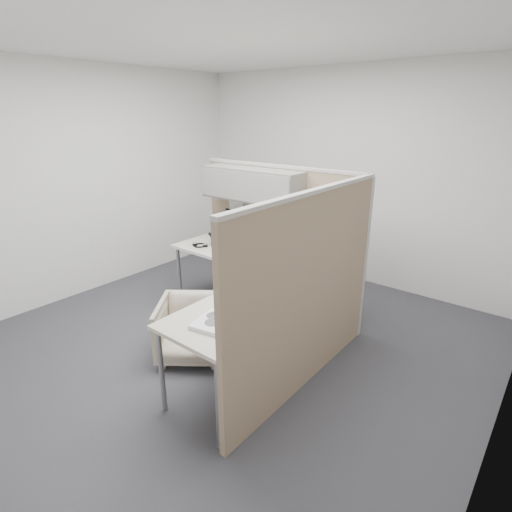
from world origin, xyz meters
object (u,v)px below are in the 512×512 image
Objects in this scene: office_chair at (191,326)px; keyboard at (266,267)px; monitor_left at (287,231)px; desk at (250,276)px.

keyboard is at bearing 29.59° from office_chair.
office_chair is 1.34m from monitor_left.
desk is at bearing 27.76° from office_chair.
desk is 4.21× the size of keyboard.
keyboard is at bearing 72.68° from desk.
monitor_left is 0.98× the size of keyboard.
office_chair is 0.90m from keyboard.
office_chair is 1.27× the size of keyboard.
monitor_left reaches higher than desk.
monitor_left is at bearing 39.37° from office_chair.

